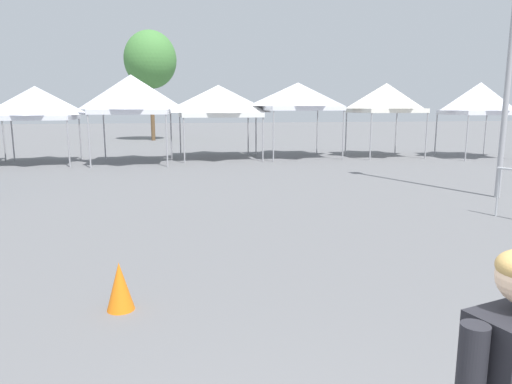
# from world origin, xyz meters

# --- Properties ---
(canopy_tent_far_right) EXTENTS (2.98, 2.98, 3.17)m
(canopy_tent_far_right) POSITION_xyz_m (-5.93, 19.59, 2.50)
(canopy_tent_far_right) COLOR #9E9EA3
(canopy_tent_far_right) RESTS_ON ground
(canopy_tent_left_of_center) EXTENTS (3.30, 3.30, 3.64)m
(canopy_tent_left_of_center) POSITION_xyz_m (-2.10, 19.12, 2.84)
(canopy_tent_left_of_center) COLOR #9E9EA3
(canopy_tent_left_of_center) RESTS_ON ground
(canopy_tent_behind_center) EXTENTS (3.61, 3.61, 3.31)m
(canopy_tent_behind_center) POSITION_xyz_m (1.64, 20.39, 2.60)
(canopy_tent_behind_center) COLOR #9E9EA3
(canopy_tent_behind_center) RESTS_ON ground
(canopy_tent_behind_left) EXTENTS (3.54, 3.54, 3.44)m
(canopy_tent_behind_left) POSITION_xyz_m (5.32, 20.21, 2.81)
(canopy_tent_behind_left) COLOR #9E9EA3
(canopy_tent_behind_left) RESTS_ON ground
(canopy_tent_behind_right) EXTENTS (2.96, 2.96, 3.44)m
(canopy_tent_behind_right) POSITION_xyz_m (9.47, 19.67, 2.75)
(canopy_tent_behind_right) COLOR #9E9EA3
(canopy_tent_behind_right) RESTS_ON ground
(canopy_tent_center) EXTENTS (2.90, 2.90, 3.45)m
(canopy_tent_center) POSITION_xyz_m (13.52, 18.45, 2.72)
(canopy_tent_center) COLOR #9E9EA3
(canopy_tent_center) RESTS_ON ground
(tree_behind_tents_left) EXTENTS (3.58, 3.58, 7.53)m
(tree_behind_tents_left) POSITION_xyz_m (-1.66, 32.89, 5.54)
(tree_behind_tents_left) COLOR brown
(tree_behind_tents_left) RESTS_ON ground
(traffic_cone_lot_center) EXTENTS (0.32, 0.32, 0.58)m
(traffic_cone_lot_center) POSITION_xyz_m (-1.33, 4.27, 0.29)
(traffic_cone_lot_center) COLOR orange
(traffic_cone_lot_center) RESTS_ON ground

